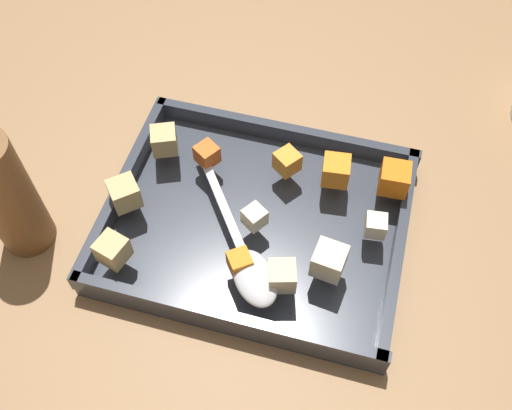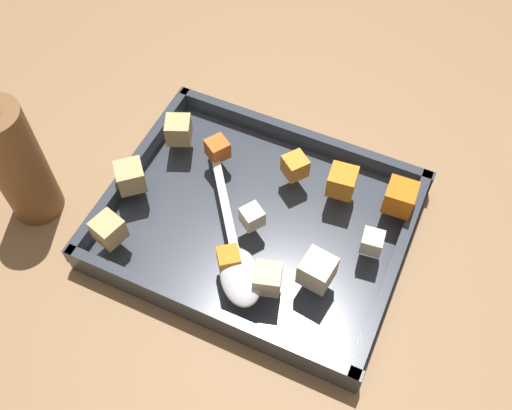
% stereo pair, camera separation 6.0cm
% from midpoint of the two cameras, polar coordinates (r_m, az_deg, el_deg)
% --- Properties ---
extents(ground_plane, '(4.00, 4.00, 0.00)m').
position_cam_midpoint_polar(ground_plane, '(0.72, -1.75, -1.19)').
color(ground_plane, '#936D47').
extents(baking_dish, '(0.35, 0.28, 0.04)m').
position_cam_midpoint_polar(baking_dish, '(0.70, -2.45, -1.92)').
color(baking_dish, '#333842').
rests_on(baking_dish, ground_plane).
extents(carrot_chunk_far_right, '(0.03, 0.03, 0.02)m').
position_cam_midpoint_polar(carrot_chunk_far_right, '(0.71, -7.19, 4.76)').
color(carrot_chunk_far_right, orange).
rests_on(carrot_chunk_far_right, baking_dish).
extents(carrot_chunk_near_spoon, '(0.03, 0.03, 0.03)m').
position_cam_midpoint_polar(carrot_chunk_near_spoon, '(0.69, 5.31, 3.19)').
color(carrot_chunk_near_spoon, orange).
rests_on(carrot_chunk_near_spoon, baking_dish).
extents(carrot_chunk_heap_top, '(0.03, 0.03, 0.03)m').
position_cam_midpoint_polar(carrot_chunk_heap_top, '(0.69, 10.88, 2.38)').
color(carrot_chunk_heap_top, orange).
rests_on(carrot_chunk_heap_top, baking_dish).
extents(carrot_chunk_heap_side, '(0.04, 0.04, 0.03)m').
position_cam_midpoint_polar(carrot_chunk_heap_side, '(0.70, 0.60, 4.09)').
color(carrot_chunk_heap_side, orange).
rests_on(carrot_chunk_heap_side, baking_dish).
extents(carrot_chunk_corner_sw, '(0.03, 0.03, 0.02)m').
position_cam_midpoint_polar(carrot_chunk_corner_sw, '(0.63, -4.74, -5.65)').
color(carrot_chunk_corner_sw, orange).
rests_on(carrot_chunk_corner_sw, baking_dish).
extents(potato_chunk_far_left, '(0.04, 0.04, 0.03)m').
position_cam_midpoint_polar(potato_chunk_far_left, '(0.69, -15.07, 0.93)').
color(potato_chunk_far_left, tan).
rests_on(potato_chunk_far_left, baking_dish).
extents(potato_chunk_corner_nw, '(0.04, 0.04, 0.03)m').
position_cam_midpoint_polar(potato_chunk_corner_nw, '(0.73, -11.24, 6.03)').
color(potato_chunk_corner_nw, tan).
rests_on(potato_chunk_corner_nw, baking_dish).
extents(potato_chunk_under_handle, '(0.04, 0.04, 0.03)m').
position_cam_midpoint_polar(potato_chunk_under_handle, '(0.62, 4.38, -5.60)').
color(potato_chunk_under_handle, beige).
rests_on(potato_chunk_under_handle, baking_dish).
extents(potato_chunk_front_center, '(0.03, 0.03, 0.02)m').
position_cam_midpoint_polar(potato_chunk_front_center, '(0.66, 9.01, -2.15)').
color(potato_chunk_front_center, beige).
rests_on(potato_chunk_front_center, baking_dish).
extents(potato_chunk_near_right, '(0.04, 0.04, 0.03)m').
position_cam_midpoint_polar(potato_chunk_near_right, '(0.66, -16.31, -4.40)').
color(potato_chunk_near_right, tan).
rests_on(potato_chunk_near_right, baking_dish).
extents(potato_chunk_mid_left, '(0.04, 0.04, 0.03)m').
position_cam_midpoint_polar(potato_chunk_mid_left, '(0.62, -0.25, -7.08)').
color(potato_chunk_mid_left, beige).
rests_on(potato_chunk_mid_left, baking_dish).
extents(potato_chunk_center, '(0.03, 0.03, 0.02)m').
position_cam_midpoint_polar(potato_chunk_center, '(0.66, -2.67, -1.37)').
color(potato_chunk_center, beige).
rests_on(potato_chunk_center, baking_dish).
extents(serving_spoon, '(0.16, 0.21, 0.02)m').
position_cam_midpoint_polar(serving_spoon, '(0.63, -3.30, -6.28)').
color(serving_spoon, silver).
rests_on(serving_spoon, baking_dish).
extents(pepper_mill, '(0.06, 0.06, 0.19)m').
position_cam_midpoint_polar(pepper_mill, '(0.70, -25.39, 0.72)').
color(pepper_mill, brown).
rests_on(pepper_mill, ground_plane).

